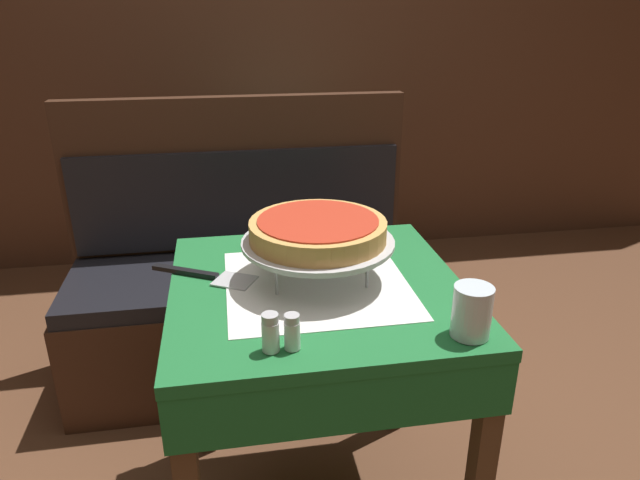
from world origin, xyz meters
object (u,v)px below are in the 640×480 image
object	(u,v)px
booth_bench	(246,300)
water_glass_near	(472,311)
pepper_shaker	(292,332)
dining_table_rear	(286,165)
napkin_holder	(316,221)
condiment_caddy	(275,132)
dining_table_front	(317,321)
pizza_pan_stand	(318,244)
pizza_server	(205,275)
deep_dish_pizza	(318,230)
salt_shaker	(270,333)

from	to	relation	value
booth_bench	water_glass_near	bearing A→B (deg)	-67.51
water_glass_near	pepper_shaker	size ratio (longest dim) A/B	1.46
dining_table_rear	napkin_holder	xyz separation A→B (m)	(-0.05, -1.25, 0.16)
pepper_shaker	condiment_caddy	xyz separation A→B (m)	(0.15, 1.88, 0.01)
water_glass_near	dining_table_front	bearing A→B (deg)	133.68
pizza_pan_stand	napkin_holder	size ratio (longest dim) A/B	3.79
condiment_caddy	pizza_server	bearing A→B (deg)	-102.29
dining_table_rear	condiment_caddy	size ratio (longest dim) A/B	5.35
deep_dish_pizza	napkin_holder	xyz separation A→B (m)	(0.04, 0.29, -0.09)
dining_table_rear	pizza_server	distance (m)	1.53
booth_bench	water_glass_near	size ratio (longest dim) A/B	11.85
pizza_pan_stand	pizza_server	world-z (taller)	pizza_pan_stand
condiment_caddy	dining_table_front	bearing A→B (deg)	-91.95
water_glass_near	salt_shaker	size ratio (longest dim) A/B	1.36
napkin_holder	condiment_caddy	xyz separation A→B (m)	(0.00, 1.28, -0.00)
pepper_shaker	condiment_caddy	distance (m)	1.89
dining_table_front	pizza_server	size ratio (longest dim) A/B	2.81
deep_dish_pizza	pepper_shaker	distance (m)	0.33
dining_table_rear	pizza_server	xyz separation A→B (m)	(-0.38, -1.48, 0.12)
dining_table_rear	deep_dish_pizza	world-z (taller)	deep_dish_pizza
pizza_pan_stand	napkin_holder	bearing A→B (deg)	81.61
dining_table_rear	water_glass_near	world-z (taller)	water_glass_near
dining_table_rear	salt_shaker	bearing A→B (deg)	-97.41
pepper_shaker	water_glass_near	bearing A→B (deg)	-2.04
pizza_server	booth_bench	bearing A→B (deg)	80.52
booth_bench	pepper_shaker	bearing A→B (deg)	-86.47
deep_dish_pizza	napkin_holder	distance (m)	0.31
pepper_shaker	napkin_holder	world-z (taller)	napkin_holder
napkin_holder	pizza_server	bearing A→B (deg)	-144.52
dining_table_rear	condiment_caddy	distance (m)	0.17
booth_bench	water_glass_near	xyz separation A→B (m)	(0.44, -1.06, 0.50)
condiment_caddy	deep_dish_pizza	bearing A→B (deg)	-91.75
booth_bench	napkin_holder	distance (m)	0.70
condiment_caddy	dining_table_rear	bearing A→B (deg)	-39.79
booth_bench	condiment_caddy	xyz separation A→B (m)	(0.22, 0.83, 0.49)
water_glass_near	condiment_caddy	bearing A→B (deg)	96.71
dining_table_rear	booth_bench	distance (m)	0.90
deep_dish_pizza	water_glass_near	world-z (taller)	deep_dish_pizza
deep_dish_pizza	water_glass_near	size ratio (longest dim) A/B	3.00
pizza_server	water_glass_near	bearing A→B (deg)	-34.18
dining_table_front	pepper_shaker	distance (m)	0.33
dining_table_rear	pizza_server	world-z (taller)	pizza_server
water_glass_near	pepper_shaker	distance (m)	0.38
dining_table_rear	pizza_pan_stand	bearing A→B (deg)	-93.44
condiment_caddy	pizza_pan_stand	bearing A→B (deg)	-91.75
dining_table_front	dining_table_rear	world-z (taller)	dining_table_rear
pepper_shaker	napkin_holder	bearing A→B (deg)	76.13
water_glass_near	napkin_holder	bearing A→B (deg)	110.53
deep_dish_pizza	napkin_holder	size ratio (longest dim) A/B	3.37
salt_shaker	deep_dish_pizza	bearing A→B (deg)	63.99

